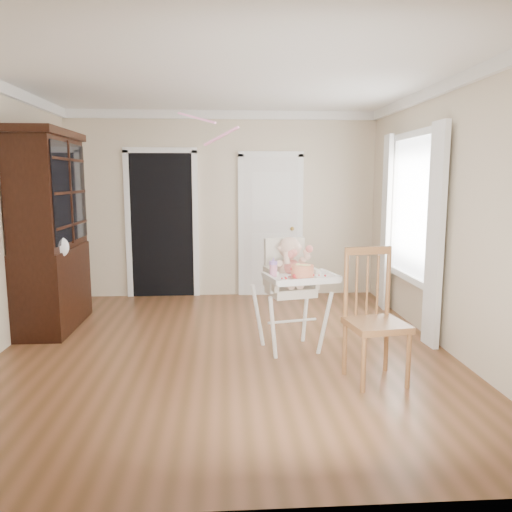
{
  "coord_description": "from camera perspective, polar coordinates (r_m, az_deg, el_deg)",
  "views": [
    {
      "loc": [
        -0.0,
        -4.89,
        1.72
      ],
      "look_at": [
        0.31,
        -0.11,
        0.99
      ],
      "focal_mm": 35.0,
      "sensor_mm": 36.0,
      "label": 1
    }
  ],
  "objects": [
    {
      "name": "floor",
      "position": [
        5.18,
        -3.59,
        -10.69
      ],
      "size": [
        5.0,
        5.0,
        0.0
      ],
      "primitive_type": "plane",
      "color": "brown",
      "rests_on": "ground"
    },
    {
      "name": "ceiling",
      "position": [
        4.99,
        -3.91,
        20.02
      ],
      "size": [
        5.0,
        5.0,
        0.0
      ],
      "primitive_type": "plane",
      "rotation": [
        3.14,
        0.0,
        0.0
      ],
      "color": "white",
      "rests_on": "wall_back"
    },
    {
      "name": "wall_back",
      "position": [
        7.4,
        -3.76,
        5.83
      ],
      "size": [
        4.5,
        0.0,
        4.5
      ],
      "primitive_type": "plane",
      "rotation": [
        1.57,
        0.0,
        0.0
      ],
      "color": "beige",
      "rests_on": "floor"
    },
    {
      "name": "wall_right",
      "position": [
        5.39,
        20.98,
        4.2
      ],
      "size": [
        0.0,
        5.0,
        5.0
      ],
      "primitive_type": "plane",
      "rotation": [
        1.57,
        0.0,
        -1.57
      ],
      "color": "beige",
      "rests_on": "floor"
    },
    {
      "name": "crown_molding",
      "position": [
        4.97,
        -3.9,
        19.34
      ],
      "size": [
        4.5,
        5.0,
        0.12
      ],
      "primitive_type": null,
      "color": "white",
      "rests_on": "ceiling"
    },
    {
      "name": "doorway",
      "position": [
        7.45,
        -10.69,
        3.86
      ],
      "size": [
        1.06,
        0.05,
        2.22
      ],
      "color": "black",
      "rests_on": "wall_back"
    },
    {
      "name": "closet_door",
      "position": [
        7.43,
        1.68,
        3.34
      ],
      "size": [
        0.96,
        0.09,
        2.13
      ],
      "color": "white",
      "rests_on": "wall_back"
    },
    {
      "name": "window_right",
      "position": [
        6.11,
        17.21,
        4.25
      ],
      "size": [
        0.13,
        1.84,
        2.3
      ],
      "color": "white",
      "rests_on": "wall_right"
    },
    {
      "name": "high_chair",
      "position": [
        5.02,
        4.01,
        -2.88
      ],
      "size": [
        0.82,
        0.94,
        1.16
      ],
      "rotation": [
        0.0,
        0.0,
        0.23
      ],
      "color": "white",
      "rests_on": "floor"
    },
    {
      "name": "baby",
      "position": [
        5.02,
        3.93,
        -0.87
      ],
      "size": [
        0.37,
        0.28,
        0.53
      ],
      "rotation": [
        0.0,
        0.0,
        0.23
      ],
      "color": "beige",
      "rests_on": "high_chair"
    },
    {
      "name": "cake",
      "position": [
        4.71,
        5.33,
        -1.78
      ],
      "size": [
        0.28,
        0.28,
        0.13
      ],
      "color": "silver",
      "rests_on": "high_chair"
    },
    {
      "name": "sippy_cup",
      "position": [
        4.76,
        2.0,
        -1.42
      ],
      "size": [
        0.08,
        0.08,
        0.19
      ],
      "rotation": [
        0.0,
        0.0,
        0.23
      ],
      "color": "pink",
      "rests_on": "high_chair"
    },
    {
      "name": "china_cabinet",
      "position": [
        6.19,
        -22.45,
        2.64
      ],
      "size": [
        0.6,
        1.35,
        2.27
      ],
      "color": "black",
      "rests_on": "floor"
    },
    {
      "name": "dining_chair",
      "position": [
        4.42,
        13.42,
        -7.11
      ],
      "size": [
        0.53,
        0.53,
        1.14
      ],
      "rotation": [
        0.0,
        0.0,
        0.14
      ],
      "color": "brown",
      "rests_on": "floor"
    },
    {
      "name": "streamer",
      "position": [
        5.34,
        -6.81,
        15.41
      ],
      "size": [
        0.41,
        0.32,
        0.15
      ],
      "primitive_type": null,
      "rotation": [
        0.26,
        0.0,
        0.93
      ],
      "color": "#FF93C4",
      "rests_on": "ceiling"
    }
  ]
}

